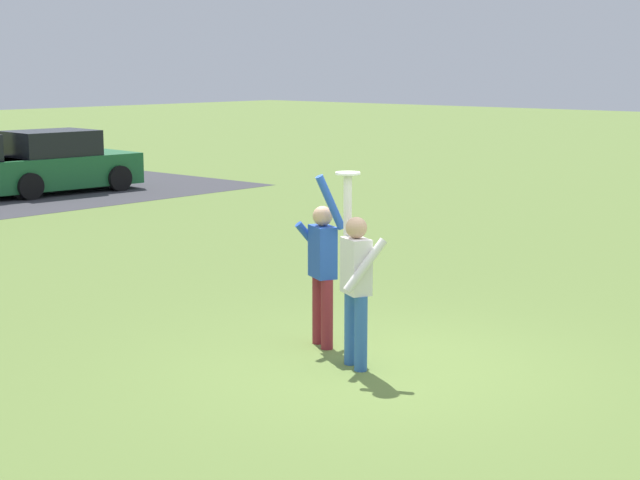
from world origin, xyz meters
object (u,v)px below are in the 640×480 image
at_px(parked_car_green, 55,164).
at_px(person_catcher, 356,279).
at_px(frisbee_disc, 348,173).
at_px(person_defender, 323,264).

bearing_deg(parked_car_green, person_catcher, -109.14).
relative_size(person_catcher, parked_car_green, 0.49).
bearing_deg(frisbee_disc, person_catcher, -115.55).
distance_m(person_catcher, frisbee_disc, 1.13).
distance_m(person_catcher, person_defender, 0.91).
relative_size(person_catcher, frisbee_disc, 7.76).
relative_size(frisbee_disc, parked_car_green, 0.06).
bearing_deg(person_defender, person_catcher, -0.00).
xyz_separation_m(person_catcher, frisbee_disc, (0.10, 0.20, 1.11)).
height_order(person_defender, parked_car_green, person_defender).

